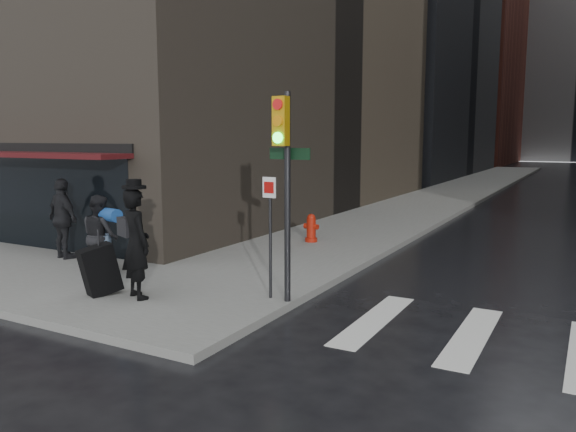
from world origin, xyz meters
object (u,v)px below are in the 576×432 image
object	(u,v)px
man_greycoat	(63,219)
fire_hydrant	(311,229)
traffic_light	(283,168)
man_overcoat	(129,247)
man_jeans	(101,235)

from	to	relation	value
man_greycoat	fire_hydrant	bearing A→B (deg)	-119.62
traffic_light	fire_hydrant	distance (m)	6.26
man_overcoat	man_greycoat	bearing A→B (deg)	-1.28
man_jeans	man_greycoat	xyz separation A→B (m)	(-2.12, 0.80, 0.11)
man_overcoat	man_jeans	bearing A→B (deg)	-5.54
man_greycoat	fire_hydrant	size ratio (longest dim) A/B	2.47
man_jeans	traffic_light	distance (m)	4.60
man_greycoat	traffic_light	world-z (taller)	traffic_light
man_overcoat	man_jeans	xyz separation A→B (m)	(-1.71, 0.93, -0.06)
man_overcoat	fire_hydrant	xyz separation A→B (m)	(0.47, 6.60, -0.58)
man_jeans	fire_hydrant	distance (m)	6.10
man_overcoat	traffic_light	size ratio (longest dim) A/B	0.60
man_greycoat	traffic_light	xyz separation A→B (m)	(6.46, -0.64, 1.41)
man_jeans	fire_hydrant	world-z (taller)	man_jeans
traffic_light	man_jeans	bearing A→B (deg)	-173.40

